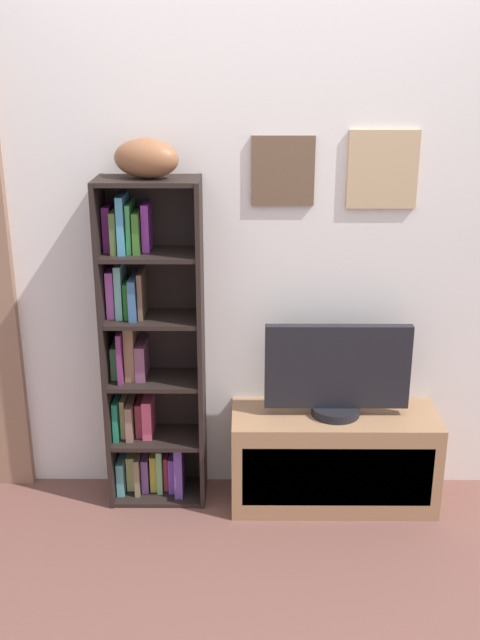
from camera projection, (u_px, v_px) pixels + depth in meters
name	position (u px, v px, depth m)	size (l,w,h in m)	color
back_wall	(266.00, 251.00, 3.37)	(4.80, 0.08, 2.33)	silver
bookshelf	(147.00, 356.00, 3.41)	(0.45, 0.26, 1.52)	black
football	(146.00, 159.00, 3.08)	(0.28, 0.16, 0.16)	brown
tv_stand	(333.00, 458.00, 3.49)	(0.95, 0.35, 0.45)	#966D4B
television	(337.00, 372.00, 3.35)	(0.65, 0.22, 0.43)	black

